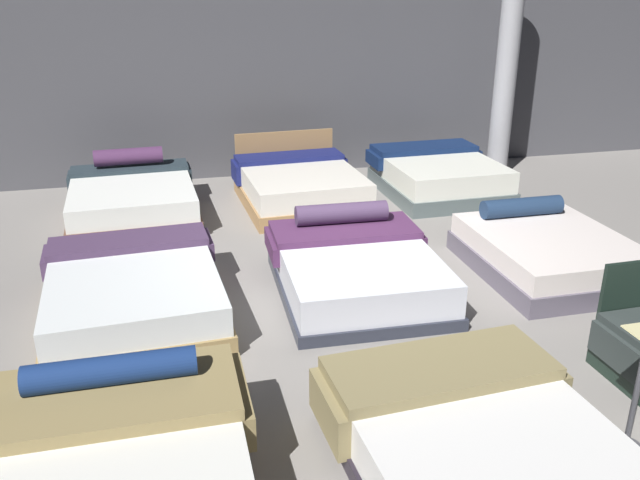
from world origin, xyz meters
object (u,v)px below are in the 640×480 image
at_px(bed_4, 356,268).
at_px(bed_7, 300,186).
at_px(bed_8, 438,176).
at_px(support_pillar, 507,66).
at_px(bed_6, 133,198).
at_px(bed_1, 485,454).
at_px(bed_5, 548,253).
at_px(price_sign, 634,405).
at_px(bed_3, 134,292).

xyz_separation_m(bed_4, bed_7, (0.04, 2.93, 0.01)).
bearing_deg(bed_8, support_pillar, 29.23).
relative_size(bed_6, bed_7, 1.02).
relative_size(bed_1, bed_5, 1.18).
xyz_separation_m(bed_5, price_sign, (-1.10, -2.78, 0.13)).
distance_m(bed_6, bed_7, 2.33).
relative_size(bed_3, bed_5, 1.13).
bearing_deg(bed_1, bed_5, 48.71).
bearing_deg(support_pillar, bed_7, -167.12).
distance_m(bed_8, price_sign, 5.84).
bearing_deg(bed_8, price_sign, -101.55).
bearing_deg(bed_5, bed_7, 125.84).
height_order(bed_6, bed_7, bed_7).
height_order(bed_4, bed_5, bed_4).
xyz_separation_m(bed_1, support_pillar, (3.60, 6.63, 1.53)).
bearing_deg(price_sign, support_pillar, 69.30).
height_order(bed_1, price_sign, price_sign).
relative_size(price_sign, support_pillar, 0.27).
bearing_deg(bed_5, support_pillar, 69.82).
bearing_deg(bed_7, bed_1, -93.08).
bearing_deg(bed_6, bed_7, -2.87).
bearing_deg(price_sign, bed_5, 68.51).
height_order(bed_3, bed_7, bed_7).
xyz_separation_m(bed_1, bed_4, (0.02, 2.89, 0.03)).
relative_size(bed_3, bed_7, 1.04).
bearing_deg(bed_4, bed_8, 55.34).
xyz_separation_m(bed_5, support_pillar, (1.39, 3.79, 1.52)).
xyz_separation_m(bed_3, bed_8, (4.38, 2.91, 0.04)).
relative_size(bed_3, bed_6, 1.02).
xyz_separation_m(bed_4, support_pillar, (3.58, 3.74, 1.50)).
height_order(bed_4, bed_6, bed_6).
bearing_deg(bed_1, price_sign, -0.49).
bearing_deg(bed_3, bed_1, -56.09).
distance_m(bed_6, support_pillar, 6.11).
xyz_separation_m(bed_3, bed_7, (2.26, 2.93, 0.03)).
distance_m(bed_5, support_pillar, 4.31).
distance_m(bed_7, bed_8, 2.13).
distance_m(bed_3, bed_8, 5.26).
xyz_separation_m(bed_6, support_pillar, (5.87, 0.79, 1.50)).
distance_m(bed_5, price_sign, 2.99).
bearing_deg(bed_8, bed_4, -127.64).
bearing_deg(support_pillar, bed_8, -149.75).
distance_m(bed_1, price_sign, 1.12).
bearing_deg(bed_4, bed_1, -88.35).
xyz_separation_m(bed_7, support_pillar, (3.54, 0.81, 1.49)).
distance_m(bed_8, support_pillar, 2.20).
height_order(bed_3, bed_4, bed_4).
distance_m(bed_3, price_sign, 4.36).
height_order(price_sign, support_pillar, support_pillar).
height_order(bed_3, support_pillar, support_pillar).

